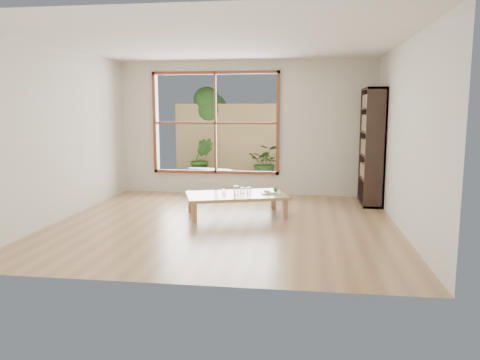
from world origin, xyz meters
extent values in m
plane|color=tan|center=(0.00, 0.00, 0.00)|extent=(5.00, 5.00, 0.00)
cube|color=#9F754D|center=(0.09, 0.54, 0.32)|extent=(1.75, 1.32, 0.05)
cube|color=#9F754D|center=(-0.46, -0.02, 0.15)|extent=(0.10, 0.10, 0.29)
cube|color=#9F754D|center=(-0.68, 0.66, 0.15)|extent=(0.10, 0.10, 0.29)
cube|color=#9F754D|center=(0.87, 0.42, 0.15)|extent=(0.10, 0.10, 0.29)
cube|color=#9F754D|center=(0.64, 1.10, 0.15)|extent=(0.10, 0.10, 0.29)
cube|color=beige|center=(-0.29, 2.00, 0.04)|extent=(0.68, 0.68, 0.08)
cube|color=#30211A|center=(2.32, 1.76, 1.02)|extent=(0.33, 0.92, 2.04)
cylinder|color=silver|center=(0.10, 0.44, 0.41)|extent=(0.08, 0.08, 0.15)
cylinder|color=silver|center=(0.28, 0.60, 0.39)|extent=(0.07, 0.07, 0.10)
cylinder|color=silver|center=(0.18, 0.63, 0.39)|extent=(0.07, 0.07, 0.09)
cylinder|color=silver|center=(-0.11, 0.56, 0.37)|extent=(0.06, 0.06, 0.07)
cube|color=white|center=(0.63, 0.66, 0.35)|extent=(0.35, 0.29, 0.02)
sphere|color=#306C2B|center=(0.70, 0.71, 0.40)|extent=(0.08, 0.08, 0.08)
cube|color=gold|center=(0.60, 0.62, 0.37)|extent=(0.06, 0.06, 0.03)
cube|color=beige|center=(0.55, 0.70, 0.37)|extent=(0.08, 0.07, 0.02)
cylinder|color=silver|center=(0.66, 0.60, 0.37)|extent=(0.17, 0.06, 0.01)
cube|color=#352C26|center=(-0.60, 3.56, 0.00)|extent=(2.80, 2.00, 0.05)
cube|color=#30211A|center=(-0.91, 3.42, 0.34)|extent=(1.11, 0.66, 0.04)
cube|color=#30211A|center=(-1.42, 3.48, 0.17)|extent=(0.08, 0.08, 0.29)
cube|color=#30211A|center=(-1.34, 3.70, 0.17)|extent=(0.08, 0.08, 0.29)
cube|color=#30211A|center=(-0.49, 3.14, 0.17)|extent=(0.08, 0.08, 0.29)
cube|color=#30211A|center=(-0.41, 3.35, 0.17)|extent=(0.08, 0.08, 0.29)
cube|color=tan|center=(-0.60, 4.56, 0.90)|extent=(2.80, 0.06, 1.80)
imported|color=#326023|center=(0.25, 4.17, 0.44)|extent=(0.81, 0.72, 0.84)
imported|color=#326023|center=(-1.26, 4.08, 0.52)|extent=(0.62, 0.54, 0.98)
cylinder|color=#4C3D2D|center=(-1.30, 4.86, 0.80)|extent=(0.14, 0.14, 1.60)
sphere|color=#326023|center=(-1.18, 4.86, 1.65)|extent=(0.84, 0.84, 0.84)
sphere|color=#326023|center=(-1.45, 4.94, 1.45)|extent=(0.70, 0.70, 0.70)
sphere|color=#326023|center=(-1.27, 4.76, 1.90)|extent=(0.64, 0.64, 0.64)
camera|label=1|loc=(1.16, -6.68, 1.67)|focal=35.00mm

